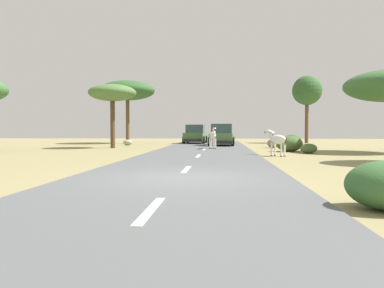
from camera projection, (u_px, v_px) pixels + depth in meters
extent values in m
plane|color=#8E8456|center=(183.00, 179.00, 9.80)|extent=(90.00, 90.00, 0.00)
cube|color=#56595B|center=(179.00, 178.00, 9.81)|extent=(6.00, 64.00, 0.05)
cube|color=silver|center=(151.00, 210.00, 5.82)|extent=(0.16, 2.00, 0.01)
cube|color=silver|center=(186.00, 169.00, 11.80)|extent=(0.16, 2.00, 0.01)
cube|color=silver|center=(198.00, 156.00, 17.78)|extent=(0.16, 2.00, 0.01)
cube|color=silver|center=(204.00, 149.00, 23.75)|extent=(0.16, 2.00, 0.01)
cube|color=silver|center=(207.00, 145.00, 29.73)|extent=(0.16, 2.00, 0.01)
cube|color=silver|center=(210.00, 143.00, 35.71)|extent=(0.16, 2.00, 0.01)
ellipsoid|color=silver|center=(213.00, 135.00, 24.62)|extent=(0.59, 1.07, 0.48)
cylinder|color=silver|center=(212.00, 144.00, 24.30)|extent=(0.12, 0.12, 0.69)
cylinder|color=#28231E|center=(212.00, 149.00, 24.32)|extent=(0.14, 0.14, 0.05)
cylinder|color=silver|center=(215.00, 144.00, 24.33)|extent=(0.12, 0.12, 0.69)
cylinder|color=#28231E|center=(215.00, 149.00, 24.35)|extent=(0.14, 0.14, 0.05)
cylinder|color=silver|center=(210.00, 143.00, 24.96)|extent=(0.12, 0.12, 0.69)
cylinder|color=#28231E|center=(210.00, 148.00, 24.97)|extent=(0.14, 0.14, 0.05)
cylinder|color=silver|center=(214.00, 143.00, 24.99)|extent=(0.12, 0.12, 0.69)
cylinder|color=#28231E|center=(214.00, 148.00, 25.00)|extent=(0.14, 0.14, 0.05)
cylinder|color=silver|center=(214.00, 132.00, 24.14)|extent=(0.25, 0.39, 0.41)
cube|color=black|center=(214.00, 130.00, 24.13)|extent=(0.10, 0.33, 0.28)
ellipsoid|color=silver|center=(215.00, 129.00, 23.89)|extent=(0.27, 0.47, 0.22)
ellipsoid|color=black|center=(215.00, 130.00, 23.72)|extent=(0.16, 0.18, 0.13)
cone|color=silver|center=(213.00, 128.00, 23.99)|extent=(0.10, 0.10, 0.13)
cone|color=silver|center=(215.00, 128.00, 24.01)|extent=(0.10, 0.10, 0.13)
cylinder|color=black|center=(211.00, 137.00, 25.13)|extent=(0.06, 0.15, 0.41)
ellipsoid|color=silver|center=(278.00, 139.00, 18.28)|extent=(0.90, 0.97, 0.45)
cylinder|color=silver|center=(275.00, 149.00, 18.63)|extent=(0.13, 0.13, 0.65)
cylinder|color=#28231E|center=(275.00, 155.00, 18.64)|extent=(0.15, 0.15, 0.04)
cylinder|color=silver|center=(272.00, 150.00, 18.49)|extent=(0.13, 0.13, 0.65)
cylinder|color=#28231E|center=(272.00, 156.00, 18.50)|extent=(0.15, 0.15, 0.04)
cylinder|color=silver|center=(285.00, 150.00, 18.12)|extent=(0.13, 0.13, 0.65)
cylinder|color=#28231E|center=(285.00, 156.00, 18.13)|extent=(0.15, 0.15, 0.04)
cylinder|color=silver|center=(281.00, 150.00, 17.98)|extent=(0.13, 0.13, 0.65)
cylinder|color=#28231E|center=(281.00, 156.00, 17.99)|extent=(0.15, 0.15, 0.04)
cylinder|color=silver|center=(271.00, 135.00, 18.64)|extent=(0.35, 0.37, 0.38)
cube|color=black|center=(271.00, 133.00, 18.64)|extent=(0.23, 0.26, 0.26)
ellipsoid|color=silver|center=(268.00, 132.00, 18.82)|extent=(0.40, 0.43, 0.21)
ellipsoid|color=black|center=(266.00, 132.00, 18.96)|extent=(0.19, 0.19, 0.12)
cone|color=silver|center=(270.00, 130.00, 18.77)|extent=(0.11, 0.11, 0.12)
cone|color=silver|center=(269.00, 130.00, 18.70)|extent=(0.11, 0.11, 0.12)
cylinder|color=black|center=(286.00, 141.00, 17.90)|extent=(0.11, 0.12, 0.38)
cube|color=#476B38|center=(195.00, 137.00, 34.90)|extent=(1.99, 4.28, 0.80)
cube|color=#334751|center=(196.00, 129.00, 35.07)|extent=(1.74, 2.27, 0.76)
cube|color=black|center=(193.00, 141.00, 32.77)|extent=(1.72, 0.24, 0.24)
cylinder|color=black|center=(184.00, 140.00, 33.68)|extent=(0.25, 0.69, 0.68)
cylinder|color=black|center=(203.00, 140.00, 33.46)|extent=(0.25, 0.69, 0.68)
cylinder|color=black|center=(188.00, 139.00, 36.36)|extent=(0.25, 0.69, 0.68)
cylinder|color=black|center=(206.00, 139.00, 36.13)|extent=(0.25, 0.69, 0.68)
cube|color=#476B38|center=(222.00, 138.00, 29.98)|extent=(2.00, 4.28, 0.80)
cube|color=#334751|center=(222.00, 129.00, 30.15)|extent=(1.74, 2.28, 0.76)
cube|color=black|center=(220.00, 142.00, 27.85)|extent=(1.72, 0.24, 0.24)
cylinder|color=black|center=(209.00, 142.00, 28.77)|extent=(0.25, 0.69, 0.68)
cylinder|color=black|center=(233.00, 142.00, 28.54)|extent=(0.25, 0.69, 0.68)
cylinder|color=black|center=(212.00, 141.00, 31.44)|extent=(0.25, 0.69, 0.68)
cylinder|color=black|center=(233.00, 141.00, 31.21)|extent=(0.25, 0.69, 0.68)
cylinder|color=brown|center=(307.00, 123.00, 36.41)|extent=(0.35, 0.35, 4.03)
sphere|color=#2D5628|center=(307.00, 90.00, 36.29)|extent=(2.88, 2.88, 2.88)
cylinder|color=#4C3823|center=(113.00, 125.00, 26.49)|extent=(0.33, 0.33, 3.37)
ellipsoid|color=#4C7038|center=(112.00, 93.00, 26.40)|extent=(3.41, 3.41, 1.19)
cylinder|color=brown|center=(128.00, 122.00, 35.61)|extent=(0.35, 0.35, 4.16)
ellipsoid|color=#2D5628|center=(127.00, 91.00, 35.49)|extent=(5.26, 5.26, 1.84)
ellipsoid|color=#425B2D|center=(293.00, 139.00, 33.66)|extent=(1.49, 1.34, 0.90)
ellipsoid|color=#425B2D|center=(289.00, 144.00, 22.19)|extent=(1.58, 1.42, 0.95)
ellipsoid|color=#425B2D|center=(309.00, 149.00, 20.46)|extent=(0.92, 0.83, 0.55)
ellipsoid|color=gray|center=(273.00, 143.00, 26.79)|extent=(0.88, 0.88, 0.67)
ellipsoid|color=#A89E8C|center=(128.00, 142.00, 31.26)|extent=(0.77, 0.55, 0.48)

